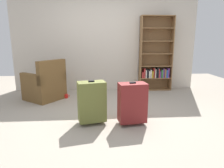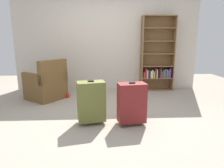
% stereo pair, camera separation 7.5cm
% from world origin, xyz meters
% --- Properties ---
extents(ground_plane, '(8.35, 8.35, 0.00)m').
position_xyz_m(ground_plane, '(0.00, 0.00, 0.00)').
color(ground_plane, '#9E9384').
extents(back_wall, '(4.77, 0.10, 2.60)m').
position_xyz_m(back_wall, '(0.00, 1.96, 1.30)').
color(back_wall, beige).
rests_on(back_wall, ground).
extents(bookshelf, '(0.84, 0.27, 1.91)m').
position_xyz_m(bookshelf, '(1.31, 1.79, 0.85)').
color(bookshelf, brown).
rests_on(bookshelf, ground).
extents(armchair, '(0.98, 0.98, 0.90)m').
position_xyz_m(armchair, '(-1.39, 1.06, 0.32)').
color(armchair, brown).
rests_on(armchair, ground).
extents(mug, '(0.12, 0.08, 0.10)m').
position_xyz_m(mug, '(-0.95, 1.11, 0.05)').
color(mug, red).
rests_on(mug, ground).
extents(suitcase_olive, '(0.47, 0.34, 0.71)m').
position_xyz_m(suitcase_olive, '(-0.31, -0.36, 0.37)').
color(suitcase_olive, brown).
rests_on(suitcase_olive, ground).
extents(suitcase_dark_red, '(0.46, 0.30, 0.69)m').
position_xyz_m(suitcase_dark_red, '(0.32, -0.43, 0.36)').
color(suitcase_dark_red, maroon).
rests_on(suitcase_dark_red, ground).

